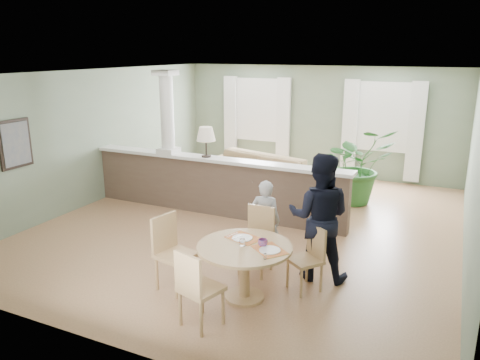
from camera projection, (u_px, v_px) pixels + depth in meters
The scene contains 12 objects.
ground at pixel (252, 224), 8.55m from camera, with size 8.00×8.00×0.00m, color tan.
room_shell at pixel (265, 120), 8.62m from camera, with size 7.02×8.02×2.71m.
pony_wall at pixel (210, 178), 8.94m from camera, with size 5.32×0.38×2.70m.
sofa at pixel (253, 174), 10.37m from camera, with size 2.79×1.09×0.81m, color #9B8654.
houseplant at pixel (357, 165), 9.55m from camera, with size 1.42×1.23×1.58m, color #275E25.
dining_table at pixel (245, 257), 5.84m from camera, with size 1.19×1.19×0.82m.
chair_far_boy at pixel (258, 236), 6.61m from camera, with size 0.43×0.43×0.94m.
chair_far_man at pixel (309, 255), 6.11m from camera, with size 0.54×0.54×0.86m.
chair_near at pixel (196, 286), 5.22m from camera, with size 0.53×0.53×0.94m.
chair_side at pixel (171, 249), 6.13m from camera, with size 0.54×0.54×1.00m.
child_person at pixel (265, 220), 6.95m from camera, with size 0.45×0.30×1.24m, color #A6A7AC.
man_person at pixel (319, 217), 6.32m from camera, with size 0.86×0.67×1.77m, color black.
Camera 1 is at (3.20, -7.36, 3.07)m, focal length 35.00 mm.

